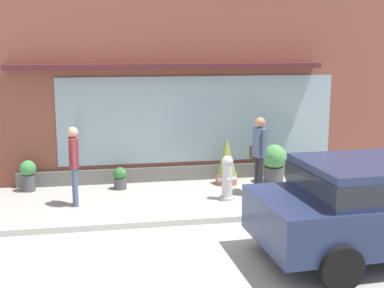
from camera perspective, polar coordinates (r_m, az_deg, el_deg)
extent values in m
plane|color=#9E9B93|center=(10.02, -0.30, -8.37)|extent=(60.00, 60.00, 0.00)
cube|color=#B2B2AD|center=(9.82, -0.09, -8.42)|extent=(14.00, 0.24, 0.12)
cube|color=brown|center=(12.66, -2.85, 6.65)|extent=(14.00, 0.36, 4.74)
cube|color=#8CA5B2|center=(12.68, 0.79, 2.76)|extent=(6.84, 0.03, 2.11)
cube|color=#4C1E23|center=(12.29, -2.66, 8.61)|extent=(7.44, 0.56, 0.12)
cube|color=#605E59|center=(12.79, -2.63, -3.25)|extent=(7.24, 0.20, 0.36)
cylinder|color=#B2B2B7|center=(11.31, 3.89, -5.96)|extent=(0.34, 0.34, 0.06)
cylinder|color=#B2B2B7|center=(11.21, 3.92, -4.07)|extent=(0.23, 0.23, 0.71)
sphere|color=#B2B2B7|center=(11.10, 3.94, -1.94)|extent=(0.25, 0.25, 0.25)
cylinder|color=#B2B2B7|center=(11.16, 3.16, -3.93)|extent=(0.10, 0.09, 0.09)
cylinder|color=#B2B2B7|center=(11.23, 4.67, -3.85)|extent=(0.10, 0.09, 0.09)
cylinder|color=#B2B2B7|center=(11.05, 4.11, -4.09)|extent=(0.09, 0.10, 0.09)
cylinder|color=#232328|center=(11.67, 7.21, -3.44)|extent=(0.12, 0.12, 0.87)
cylinder|color=#232328|center=(11.54, 7.58, -3.61)|extent=(0.12, 0.12, 0.87)
cube|color=#475675|center=(11.44, 7.49, 0.16)|extent=(0.26, 0.33, 0.65)
sphere|color=#A37556|center=(11.37, 7.54, 2.39)|extent=(0.24, 0.24, 0.24)
cylinder|color=#475675|center=(11.61, 7.01, 0.41)|extent=(0.08, 0.08, 0.62)
cylinder|color=#475675|center=(11.27, 7.98, 0.07)|extent=(0.08, 0.08, 0.62)
cube|color=#472D1E|center=(11.75, 6.85, -0.91)|extent=(0.15, 0.26, 0.28)
cylinder|color=#475675|center=(10.96, -12.81, -4.70)|extent=(0.12, 0.12, 0.82)
cylinder|color=#475675|center=(11.10, -12.81, -4.50)|extent=(0.12, 0.12, 0.82)
cube|color=#8E333D|center=(10.86, -12.97, -0.94)|extent=(0.21, 0.29, 0.62)
sphere|color=tan|center=(10.78, -13.07, 1.28)|extent=(0.22, 0.22, 0.22)
cylinder|color=#8E333D|center=(10.67, -12.97, -1.06)|extent=(0.08, 0.08, 0.59)
cylinder|color=#8E333D|center=(11.04, -12.98, -0.66)|extent=(0.08, 0.08, 0.59)
cube|color=navy|center=(8.52, 19.92, -3.57)|extent=(2.40, 1.82, 0.55)
cube|color=#1E2328|center=(8.52, 19.92, -3.57)|extent=(2.44, 1.84, 0.30)
cylinder|color=black|center=(9.10, 10.32, -8.45)|extent=(0.65, 0.21, 0.64)
cylinder|color=black|center=(7.50, 16.17, -13.04)|extent=(0.65, 0.21, 0.64)
cylinder|color=#4C4C51|center=(12.76, 9.03, -3.36)|extent=(0.47, 0.47, 0.38)
sphere|color=#4C934C|center=(12.66, 9.09, -1.40)|extent=(0.60, 0.60, 0.60)
cylinder|color=#4C4C51|center=(12.15, -7.95, -4.36)|extent=(0.29, 0.29, 0.26)
sphere|color=#2D6B33|center=(12.09, -7.98, -3.28)|extent=(0.31, 0.31, 0.31)
sphere|color=#E5C64C|center=(12.03, -8.27, -2.93)|extent=(0.06, 0.06, 0.06)
sphere|color=#B266B7|center=(12.01, -7.62, -3.05)|extent=(0.08, 0.08, 0.08)
cylinder|color=#4C4C51|center=(13.11, 13.05, -3.48)|extent=(0.25, 0.25, 0.22)
cone|color=olive|center=(13.02, 13.13, -1.84)|extent=(0.22, 0.22, 0.55)
cylinder|color=#9E6042|center=(12.50, 3.82, -3.86)|extent=(0.52, 0.52, 0.25)
cone|color=olive|center=(12.37, 3.86, -1.33)|extent=(0.46, 0.46, 0.88)
cylinder|color=#4C4C51|center=(12.44, -17.62, -4.13)|extent=(0.29, 0.29, 0.38)
sphere|color=#3D8442|center=(12.35, -17.71, -2.58)|extent=(0.37, 0.37, 0.37)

